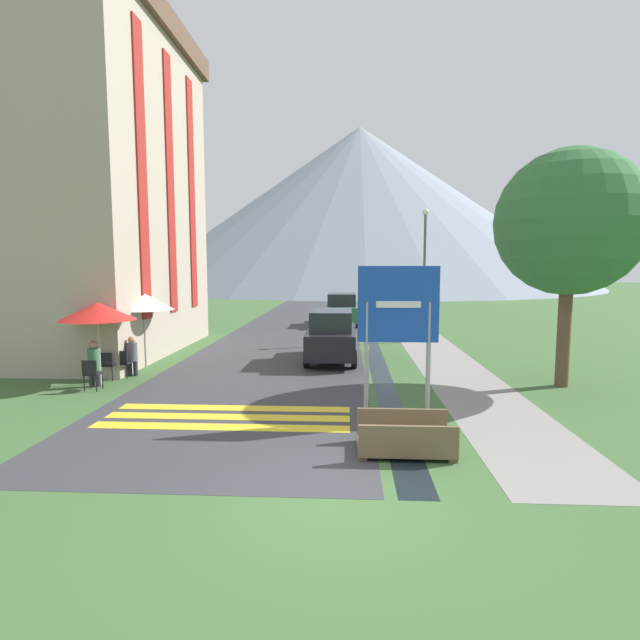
{
  "coord_description": "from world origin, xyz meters",
  "views": [
    {
      "loc": [
        0.15,
        -6.87,
        3.34
      ],
      "look_at": [
        -0.78,
        10.0,
        1.52
      ],
      "focal_mm": 28.0,
      "sensor_mm": 36.0,
      "label": 1
    }
  ],
  "objects_px": {
    "cafe_chair_middle": "(127,356)",
    "cafe_chair_near_left": "(108,363)",
    "person_seated_far": "(94,361)",
    "person_seated_near": "(132,354)",
    "cafe_chair_near_right": "(122,361)",
    "cafe_umbrella_front_red": "(97,311)",
    "parked_car_far": "(342,309)",
    "hotel_building": "(96,174)",
    "parked_car_near": "(331,336)",
    "footbridge": "(405,440)",
    "cafe_chair_far_right": "(142,348)",
    "streetlamp": "(424,265)",
    "cafe_chair_nearest": "(91,372)",
    "tree_by_path": "(570,223)",
    "cafe_umbrella_middle_white": "(144,302)",
    "road_sign": "(398,320)"
  },
  "relations": [
    {
      "from": "cafe_chair_nearest",
      "to": "cafe_umbrella_middle_white",
      "type": "xyz_separation_m",
      "value": [
        0.16,
        3.24,
        1.67
      ]
    },
    {
      "from": "parked_car_far",
      "to": "cafe_chair_far_right",
      "type": "relative_size",
      "value": 5.37
    },
    {
      "from": "road_sign",
      "to": "cafe_chair_nearest",
      "type": "distance_m",
      "value": 8.39
    },
    {
      "from": "person_seated_near",
      "to": "parked_car_far",
      "type": "bearing_deg",
      "value": 65.53
    },
    {
      "from": "cafe_umbrella_front_red",
      "to": "person_seated_near",
      "type": "height_order",
      "value": "cafe_umbrella_front_red"
    },
    {
      "from": "cafe_chair_far_right",
      "to": "person_seated_near",
      "type": "height_order",
      "value": "person_seated_near"
    },
    {
      "from": "parked_car_near",
      "to": "cafe_chair_far_right",
      "type": "height_order",
      "value": "parked_car_near"
    },
    {
      "from": "streetlamp",
      "to": "person_seated_far",
      "type": "bearing_deg",
      "value": -139.07
    },
    {
      "from": "parked_car_far",
      "to": "cafe_umbrella_front_red",
      "type": "distance_m",
      "value": 16.3
    },
    {
      "from": "cafe_chair_far_right",
      "to": "person_seated_far",
      "type": "distance_m",
      "value": 3.51
    },
    {
      "from": "parked_car_near",
      "to": "parked_car_far",
      "type": "bearing_deg",
      "value": 88.75
    },
    {
      "from": "hotel_building",
      "to": "streetlamp",
      "type": "bearing_deg",
      "value": 14.78
    },
    {
      "from": "cafe_umbrella_front_red",
      "to": "tree_by_path",
      "type": "bearing_deg",
      "value": 1.9
    },
    {
      "from": "footbridge",
      "to": "cafe_chair_near_left",
      "type": "xyz_separation_m",
      "value": [
        -8.05,
        5.22,
        0.29
      ]
    },
    {
      "from": "cafe_chair_middle",
      "to": "cafe_chair_near_left",
      "type": "distance_m",
      "value": 1.27
    },
    {
      "from": "hotel_building",
      "to": "streetlamp",
      "type": "height_order",
      "value": "hotel_building"
    },
    {
      "from": "person_seated_far",
      "to": "cafe_umbrella_front_red",
      "type": "bearing_deg",
      "value": 92.33
    },
    {
      "from": "cafe_chair_near_right",
      "to": "cafe_chair_nearest",
      "type": "xyz_separation_m",
      "value": [
        -0.15,
        -1.51,
        0.0
      ]
    },
    {
      "from": "cafe_chair_near_right",
      "to": "tree_by_path",
      "type": "distance_m",
      "value": 13.32
    },
    {
      "from": "footbridge",
      "to": "cafe_umbrella_front_red",
      "type": "height_order",
      "value": "cafe_umbrella_front_red"
    },
    {
      "from": "cafe_chair_near_left",
      "to": "person_seated_near",
      "type": "bearing_deg",
      "value": 70.16
    },
    {
      "from": "cafe_chair_nearest",
      "to": "tree_by_path",
      "type": "distance_m",
      "value": 13.52
    },
    {
      "from": "cafe_chair_near_right",
      "to": "person_seated_near",
      "type": "bearing_deg",
      "value": 55.57
    },
    {
      "from": "person_seated_near",
      "to": "cafe_chair_nearest",
      "type": "bearing_deg",
      "value": -98.96
    },
    {
      "from": "footbridge",
      "to": "cafe_chair_nearest",
      "type": "relative_size",
      "value": 2.0
    },
    {
      "from": "person_seated_near",
      "to": "hotel_building",
      "type": "bearing_deg",
      "value": 125.44
    },
    {
      "from": "hotel_building",
      "to": "cafe_chair_far_right",
      "type": "relative_size",
      "value": 15.01
    },
    {
      "from": "hotel_building",
      "to": "parked_car_near",
      "type": "relative_size",
      "value": 3.18
    },
    {
      "from": "footbridge",
      "to": "person_seated_far",
      "type": "bearing_deg",
      "value": 150.95
    },
    {
      "from": "hotel_building",
      "to": "parked_car_near",
      "type": "distance_m",
      "value": 10.87
    },
    {
      "from": "hotel_building",
      "to": "cafe_chair_near_left",
      "type": "xyz_separation_m",
      "value": [
        2.54,
        -4.87,
        -6.31
      ]
    },
    {
      "from": "parked_car_far",
      "to": "cafe_chair_middle",
      "type": "xyz_separation_m",
      "value": [
        -6.68,
        -13.14,
        -0.4
      ]
    },
    {
      "from": "road_sign",
      "to": "cafe_umbrella_front_red",
      "type": "bearing_deg",
      "value": 160.19
    },
    {
      "from": "parked_car_near",
      "to": "cafe_umbrella_middle_white",
      "type": "bearing_deg",
      "value": -167.78
    },
    {
      "from": "hotel_building",
      "to": "streetlamp",
      "type": "distance_m",
      "value": 13.8
    },
    {
      "from": "person_seated_far",
      "to": "person_seated_near",
      "type": "height_order",
      "value": "person_seated_far"
    },
    {
      "from": "cafe_chair_near_right",
      "to": "cafe_chair_near_left",
      "type": "relative_size",
      "value": 1.0
    },
    {
      "from": "cafe_chair_near_right",
      "to": "cafe_chair_middle",
      "type": "height_order",
      "value": "same"
    },
    {
      "from": "cafe_chair_middle",
      "to": "cafe_chair_nearest",
      "type": "bearing_deg",
      "value": -104.81
    },
    {
      "from": "cafe_chair_middle",
      "to": "cafe_umbrella_middle_white",
      "type": "xyz_separation_m",
      "value": [
        0.29,
        0.77,
        1.67
      ]
    },
    {
      "from": "cafe_chair_far_right",
      "to": "cafe_umbrella_middle_white",
      "type": "xyz_separation_m",
      "value": [
        0.42,
        -0.73,
        1.67
      ]
    },
    {
      "from": "hotel_building",
      "to": "footbridge",
      "type": "bearing_deg",
      "value": -43.6
    },
    {
      "from": "road_sign",
      "to": "cafe_chair_far_right",
      "type": "xyz_separation_m",
      "value": [
        -8.21,
        6.08,
        -1.69
      ]
    },
    {
      "from": "cafe_chair_near_right",
      "to": "footbridge",
      "type": "bearing_deg",
      "value": -48.8
    },
    {
      "from": "cafe_chair_near_right",
      "to": "cafe_umbrella_front_red",
      "type": "distance_m",
      "value": 1.75
    },
    {
      "from": "hotel_building",
      "to": "cafe_chair_middle",
      "type": "height_order",
      "value": "hotel_building"
    },
    {
      "from": "cafe_chair_nearest",
      "to": "parked_car_near",
      "type": "bearing_deg",
      "value": 13.02
    },
    {
      "from": "tree_by_path",
      "to": "parked_car_far",
      "type": "bearing_deg",
      "value": 113.7
    },
    {
      "from": "cafe_chair_far_right",
      "to": "tree_by_path",
      "type": "height_order",
      "value": "tree_by_path"
    },
    {
      "from": "parked_car_near",
      "to": "cafe_umbrella_front_red",
      "type": "xyz_separation_m",
      "value": [
        -6.48,
        -3.76,
        1.17
      ]
    }
  ]
}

